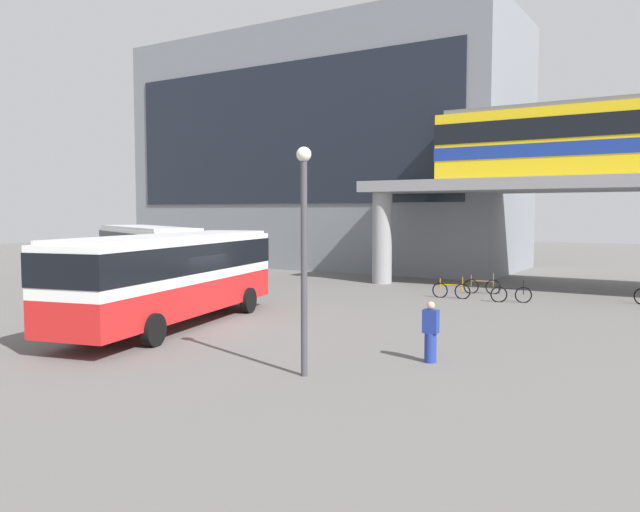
# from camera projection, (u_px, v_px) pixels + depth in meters

# --- Properties ---
(ground_plane) EXTENTS (120.00, 120.00, 0.00)m
(ground_plane) POSITION_uv_depth(u_px,v_px,m) (341.00, 294.00, 30.69)
(ground_plane) COLOR #605E5B
(station_building) EXTENTS (28.79, 11.30, 16.97)m
(station_building) POSITION_uv_depth(u_px,v_px,m) (324.00, 153.00, 47.82)
(station_building) COLOR slate
(station_building) RESTS_ON ground_plane
(bus_main) EXTENTS (4.94, 11.33, 3.22)m
(bus_main) POSITION_uv_depth(u_px,v_px,m) (172.00, 270.00, 21.95)
(bus_main) COLOR red
(bus_main) RESTS_ON ground_plane
(bus_secondary) EXTENTS (11.00, 7.24, 3.22)m
(bus_secondary) POSITION_uv_depth(u_px,v_px,m) (147.00, 249.00, 33.73)
(bus_secondary) COLOR #268C33
(bus_secondary) RESTS_ON ground_plane
(bicycle_orange) EXTENTS (1.79, 0.26, 1.04)m
(bicycle_orange) POSITION_uv_depth(u_px,v_px,m) (451.00, 291.00, 29.22)
(bicycle_orange) COLOR black
(bicycle_orange) RESTS_ON ground_plane
(bicycle_black) EXTENTS (1.68, 0.73, 1.04)m
(bicycle_black) POSITION_uv_depth(u_px,v_px,m) (511.00, 294.00, 27.87)
(bicycle_black) COLOR black
(bicycle_black) RESTS_ON ground_plane
(bicycle_brown) EXTENTS (1.73, 0.59, 1.04)m
(bicycle_brown) POSITION_uv_depth(u_px,v_px,m) (482.00, 286.00, 30.83)
(bicycle_brown) COLOR black
(bicycle_brown) RESTS_ON ground_plane
(pedestrian_walking_across) EXTENTS (0.41, 0.32, 1.64)m
(pedestrian_walking_across) POSITION_uv_depth(u_px,v_px,m) (431.00, 334.00, 16.76)
(pedestrian_walking_across) COLOR navy
(pedestrian_walking_across) RESTS_ON ground_plane
(lamp_post) EXTENTS (0.36, 0.36, 5.57)m
(lamp_post) POSITION_uv_depth(u_px,v_px,m) (304.00, 240.00, 15.19)
(lamp_post) COLOR #3F3F44
(lamp_post) RESTS_ON ground_plane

